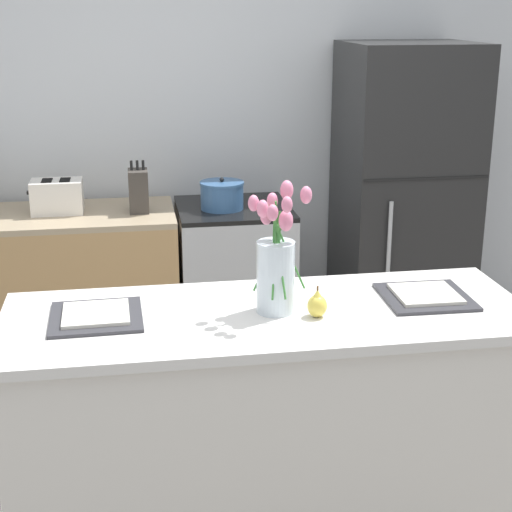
{
  "coord_description": "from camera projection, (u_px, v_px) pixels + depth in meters",
  "views": [
    {
      "loc": [
        -0.44,
        -2.44,
        1.92
      ],
      "look_at": [
        0.0,
        0.25,
        1.04
      ],
      "focal_mm": 55.0,
      "sensor_mm": 36.0,
      "label": 1
    }
  ],
  "objects": [
    {
      "name": "back_wall",
      "position": [
        206.0,
        111.0,
        4.42
      ],
      "size": [
        5.2,
        0.08,
        2.7
      ],
      "color": "silver",
      "rests_on": "ground_plane"
    },
    {
      "name": "kitchen_island",
      "position": [
        267.0,
        431.0,
        2.81
      ],
      "size": [
        1.8,
        0.66,
        0.92
      ],
      "color": "silver",
      "rests_on": "ground_plane"
    },
    {
      "name": "back_counter",
      "position": [
        18.0,
        296.0,
        4.15
      ],
      "size": [
        1.68,
        0.6,
        0.89
      ],
      "color": "tan",
      "rests_on": "ground_plane"
    },
    {
      "name": "stove_range",
      "position": [
        234.0,
        284.0,
        4.33
      ],
      "size": [
        0.6,
        0.61,
        0.89
      ],
      "color": "#B2B5B7",
      "rests_on": "ground_plane"
    },
    {
      "name": "refrigerator",
      "position": [
        403.0,
        203.0,
        4.35
      ],
      "size": [
        0.68,
        0.67,
        1.73
      ],
      "color": "black",
      "rests_on": "ground_plane"
    },
    {
      "name": "flower_vase",
      "position": [
        276.0,
        265.0,
        2.62
      ],
      "size": [
        0.21,
        0.19,
        0.44
      ],
      "color": "silver",
      "rests_on": "kitchen_island"
    },
    {
      "name": "pear_figurine",
      "position": [
        317.0,
        305.0,
        2.61
      ],
      "size": [
        0.07,
        0.07,
        0.11
      ],
      "color": "#E5CC4C",
      "rests_on": "kitchen_island"
    },
    {
      "name": "plate_setting_left",
      "position": [
        96.0,
        316.0,
        2.61
      ],
      "size": [
        0.31,
        0.31,
        0.02
      ],
      "color": "#333338",
      "rests_on": "kitchen_island"
    },
    {
      "name": "plate_setting_right",
      "position": [
        425.0,
        296.0,
        2.78
      ],
      "size": [
        0.31,
        0.31,
        0.02
      ],
      "color": "#333338",
      "rests_on": "kitchen_island"
    },
    {
      "name": "toaster",
      "position": [
        57.0,
        196.0,
        4.05
      ],
      "size": [
        0.28,
        0.18,
        0.17
      ],
      "color": "silver",
      "rests_on": "back_counter"
    },
    {
      "name": "cooking_pot",
      "position": [
        222.0,
        195.0,
        4.12
      ],
      "size": [
        0.23,
        0.23,
        0.17
      ],
      "color": "#386093",
      "rests_on": "stove_range"
    },
    {
      "name": "knife_block",
      "position": [
        138.0,
        191.0,
        4.06
      ],
      "size": [
        0.1,
        0.14,
        0.27
      ],
      "color": "#3D3833",
      "rests_on": "back_counter"
    }
  ]
}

